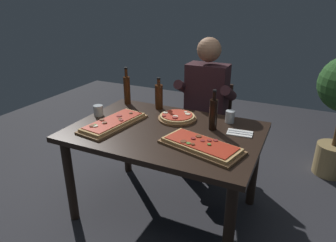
% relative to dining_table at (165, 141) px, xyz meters
% --- Properties ---
extents(ground_plane, '(6.40, 6.40, 0.00)m').
position_rel_dining_table_xyz_m(ground_plane, '(0.00, 0.00, -0.64)').
color(ground_plane, '#2D2D33').
extents(dining_table, '(1.40, 0.96, 0.74)m').
position_rel_dining_table_xyz_m(dining_table, '(0.00, 0.00, 0.00)').
color(dining_table, black).
rests_on(dining_table, ground_plane).
extents(pizza_rectangular_front, '(0.59, 0.38, 0.05)m').
position_rel_dining_table_xyz_m(pizza_rectangular_front, '(0.34, -0.17, 0.11)').
color(pizza_rectangular_front, brown).
rests_on(pizza_rectangular_front, dining_table).
extents(pizza_rectangular_left, '(0.31, 0.59, 0.05)m').
position_rel_dining_table_xyz_m(pizza_rectangular_left, '(-0.40, -0.09, 0.12)').
color(pizza_rectangular_left, olive).
rests_on(pizza_rectangular_left, dining_table).
extents(pizza_round_far, '(0.31, 0.31, 0.05)m').
position_rel_dining_table_xyz_m(pizza_round_far, '(0.00, 0.22, 0.12)').
color(pizza_round_far, brown).
rests_on(pizza_round_far, dining_table).
extents(wine_bottle_dark, '(0.07, 0.07, 0.28)m').
position_rel_dining_table_xyz_m(wine_bottle_dark, '(-0.25, 0.39, 0.21)').
color(wine_bottle_dark, '#47230F').
rests_on(wine_bottle_dark, dining_table).
extents(oil_bottle_amber, '(0.06, 0.06, 0.31)m').
position_rel_dining_table_xyz_m(oil_bottle_amber, '(0.32, 0.16, 0.22)').
color(oil_bottle_amber, black).
rests_on(oil_bottle_amber, dining_table).
extents(vinegar_bottle_green, '(0.06, 0.06, 0.34)m').
position_rel_dining_table_xyz_m(vinegar_bottle_green, '(-0.57, 0.38, 0.23)').
color(vinegar_bottle_green, '#47230F').
rests_on(vinegar_bottle_green, dining_table).
extents(tumbler_near_camera, '(0.08, 0.08, 0.09)m').
position_rel_dining_table_xyz_m(tumbler_near_camera, '(-0.63, 0.02, 0.13)').
color(tumbler_near_camera, silver).
rests_on(tumbler_near_camera, dining_table).
extents(tumbler_far_side, '(0.07, 0.07, 0.10)m').
position_rel_dining_table_xyz_m(tumbler_far_side, '(0.40, 0.34, 0.14)').
color(tumbler_far_side, silver).
rests_on(tumbler_far_side, dining_table).
extents(napkin_cutlery_set, '(0.19, 0.13, 0.01)m').
position_rel_dining_table_xyz_m(napkin_cutlery_set, '(0.52, 0.17, 0.10)').
color(napkin_cutlery_set, white).
rests_on(napkin_cutlery_set, dining_table).
extents(diner_chair, '(0.44, 0.44, 0.87)m').
position_rel_dining_table_xyz_m(diner_chair, '(0.06, 0.86, -0.16)').
color(diner_chair, black).
rests_on(diner_chair, ground_plane).
extents(seated_diner, '(0.53, 0.41, 1.33)m').
position_rel_dining_table_xyz_m(seated_diner, '(0.06, 0.74, 0.10)').
color(seated_diner, '#23232D').
rests_on(seated_diner, ground_plane).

